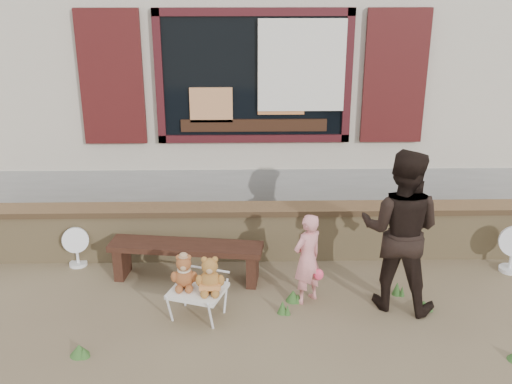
{
  "coord_description": "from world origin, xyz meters",
  "views": [
    {
      "loc": [
        -0.13,
        -5.67,
        3.36
      ],
      "look_at": [
        0.0,
        0.6,
        1.0
      ],
      "focal_mm": 42.0,
      "sensor_mm": 36.0,
      "label": 1
    }
  ],
  "objects_px": {
    "adult": "(400,230)",
    "child": "(307,259)",
    "bench": "(186,254)",
    "teddy_bear_right": "(210,274)",
    "folding_chair": "(198,292)",
    "teddy_bear_left": "(184,271)"
  },
  "relations": [
    {
      "from": "adult",
      "to": "child",
      "type": "bearing_deg",
      "value": 17.8
    },
    {
      "from": "bench",
      "to": "teddy_bear_right",
      "type": "distance_m",
      "value": 0.92
    },
    {
      "from": "bench",
      "to": "folding_chair",
      "type": "distance_m",
      "value": 0.82
    },
    {
      "from": "bench",
      "to": "teddy_bear_left",
      "type": "xyz_separation_m",
      "value": [
        0.05,
        -0.75,
        0.18
      ]
    },
    {
      "from": "bench",
      "to": "teddy_bear_left",
      "type": "relative_size",
      "value": 4.77
    },
    {
      "from": "bench",
      "to": "teddy_bear_left",
      "type": "bearing_deg",
      "value": -78.29
    },
    {
      "from": "teddy_bear_left",
      "to": "teddy_bear_right",
      "type": "relative_size",
      "value": 0.94
    },
    {
      "from": "folding_chair",
      "to": "teddy_bear_left",
      "type": "xyz_separation_m",
      "value": [
        -0.13,
        0.05,
        0.22
      ]
    },
    {
      "from": "bench",
      "to": "child",
      "type": "height_order",
      "value": "child"
    },
    {
      "from": "teddy_bear_left",
      "to": "adult",
      "type": "bearing_deg",
      "value": 23.43
    },
    {
      "from": "bench",
      "to": "folding_chair",
      "type": "relative_size",
      "value": 2.73
    },
    {
      "from": "bench",
      "to": "teddy_bear_left",
      "type": "distance_m",
      "value": 0.77
    },
    {
      "from": "folding_chair",
      "to": "teddy_bear_right",
      "type": "bearing_deg",
      "value": 0.0
    },
    {
      "from": "folding_chair",
      "to": "teddy_bear_left",
      "type": "bearing_deg",
      "value": 180.0
    },
    {
      "from": "child",
      "to": "teddy_bear_right",
      "type": "bearing_deg",
      "value": -18.56
    },
    {
      "from": "adult",
      "to": "folding_chair",
      "type": "bearing_deg",
      "value": 29.06
    },
    {
      "from": "teddy_bear_right",
      "to": "adult",
      "type": "height_order",
      "value": "adult"
    },
    {
      "from": "child",
      "to": "folding_chair",
      "type": "bearing_deg",
      "value": -22.8
    },
    {
      "from": "bench",
      "to": "child",
      "type": "distance_m",
      "value": 1.42
    },
    {
      "from": "bench",
      "to": "teddy_bear_right",
      "type": "relative_size",
      "value": 4.49
    },
    {
      "from": "bench",
      "to": "folding_chair",
      "type": "xyz_separation_m",
      "value": [
        0.19,
        -0.8,
        -0.03
      ]
    },
    {
      "from": "teddy_bear_left",
      "to": "adult",
      "type": "relative_size",
      "value": 0.22
    }
  ]
}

